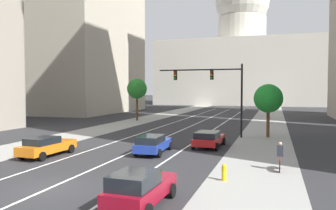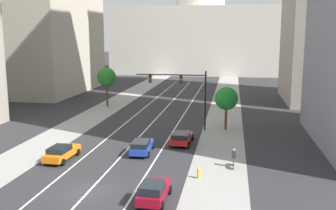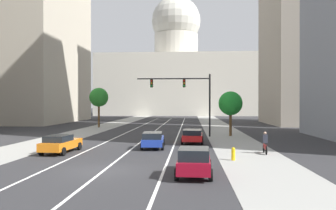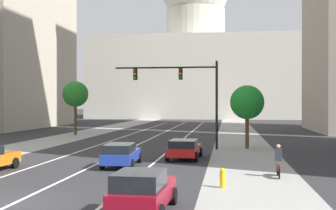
# 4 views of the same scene
# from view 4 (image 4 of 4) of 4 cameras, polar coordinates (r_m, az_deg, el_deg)

# --- Properties ---
(ground_plane) EXTENTS (400.00, 400.00, 0.00)m
(ground_plane) POSITION_cam_4_polar(r_m,az_deg,el_deg) (57.09, -0.63, -3.58)
(ground_plane) COLOR #2B2B2D
(sidewalk_left) EXTENTS (5.01, 130.00, 0.01)m
(sidewalk_left) POSITION_cam_4_polar(r_m,az_deg,el_deg) (54.46, -11.35, -3.77)
(sidewalk_left) COLOR gray
(sidewalk_left) RESTS_ON ground
(sidewalk_right) EXTENTS (5.01, 130.00, 0.01)m
(sidewalk_right) POSITION_cam_4_polar(r_m,az_deg,el_deg) (51.53, 9.09, -4.01)
(sidewalk_right) COLOR gray
(sidewalk_right) RESTS_ON ground
(lane_stripe_left) EXTENTS (0.16, 90.00, 0.01)m
(lane_stripe_left) POSITION_cam_4_polar(r_m,az_deg,el_deg) (43.16, -8.13, -4.85)
(lane_stripe_left) COLOR white
(lane_stripe_left) RESTS_ON ground
(lane_stripe_center) EXTENTS (0.16, 90.00, 0.01)m
(lane_stripe_center) POSITION_cam_4_polar(r_m,az_deg,el_deg) (42.35, -3.56, -4.94)
(lane_stripe_center) COLOR white
(lane_stripe_center) RESTS_ON ground
(lane_stripe_right) EXTENTS (0.16, 90.00, 0.01)m
(lane_stripe_right) POSITION_cam_4_polar(r_m,az_deg,el_deg) (41.81, 1.16, -5.01)
(lane_stripe_right) COLOR white
(lane_stripe_right) RESTS_ON ground
(capitol_building) EXTENTS (50.83, 26.25, 41.84)m
(capitol_building) POSITION_cam_4_polar(r_m,az_deg,el_deg) (114.70, 3.54, 5.32)
(capitol_building) COLOR beige
(capitol_building) RESTS_ON ground
(car_red) EXTENTS (2.25, 4.61, 1.36)m
(car_red) POSITION_cam_4_polar(r_m,az_deg,el_deg) (30.84, 2.11, -5.57)
(car_red) COLOR red
(car_red) RESTS_ON ground
(car_blue) EXTENTS (2.14, 4.73, 1.43)m
(car_blue) POSITION_cam_4_polar(r_m,az_deg,el_deg) (27.43, -6.01, -6.26)
(car_blue) COLOR #1E389E
(car_blue) RESTS_ON ground
(car_crimson) EXTENTS (2.03, 4.22, 1.56)m
(car_crimson) POSITION_cam_4_polar(r_m,az_deg,el_deg) (15.92, -3.27, -10.93)
(car_crimson) COLOR maroon
(car_crimson) RESTS_ON ground
(traffic_signal_mast) EXTENTS (8.72, 0.39, 7.37)m
(traffic_signal_mast) POSITION_cam_4_polar(r_m,az_deg,el_deg) (37.37, 2.17, 2.48)
(traffic_signal_mast) COLOR black
(traffic_signal_mast) RESTS_ON ground
(fire_hydrant) EXTENTS (0.26, 0.35, 0.91)m
(fire_hydrant) POSITION_cam_4_polar(r_m,az_deg,el_deg) (20.74, 7.01, -9.24)
(fire_hydrant) COLOR yellow
(fire_hydrant) RESTS_ON ground
(cyclist) EXTENTS (0.37, 1.70, 1.72)m
(cyclist) POSITION_cam_4_polar(r_m,az_deg,el_deg) (24.05, 13.95, -6.98)
(cyclist) COLOR black
(cyclist) RESTS_ON ground
(street_tree_near_right) EXTENTS (2.88, 2.88, 5.37)m
(street_tree_near_right) POSITION_cam_4_polar(r_m,az_deg,el_deg) (38.15, 10.10, 0.31)
(street_tree_near_right) COLOR #51381E
(street_tree_near_right) RESTS_ON ground
(street_tree_near_left) EXTENTS (3.07, 3.07, 6.45)m
(street_tree_near_left) POSITION_cam_4_polar(r_m,az_deg,el_deg) (54.30, -11.77, 1.35)
(street_tree_near_left) COLOR #51381E
(street_tree_near_left) RESTS_ON ground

